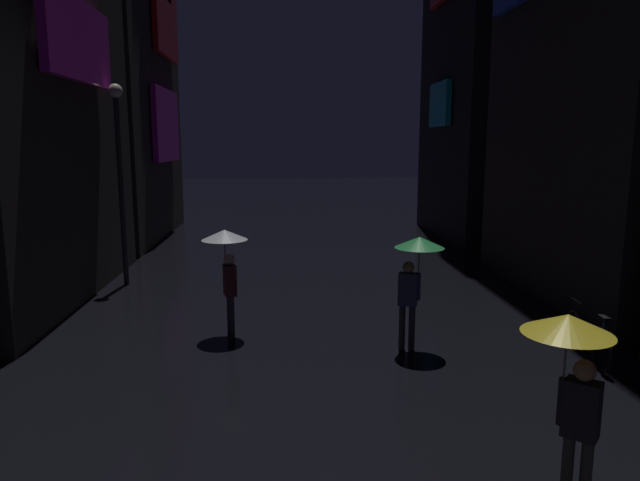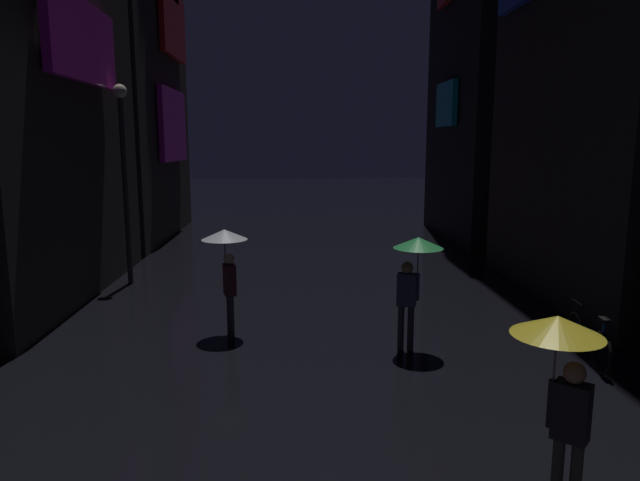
% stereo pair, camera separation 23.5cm
% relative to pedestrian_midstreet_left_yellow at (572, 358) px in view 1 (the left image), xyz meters
% --- Properties ---
extents(pedestrian_midstreet_left_yellow, '(0.90, 0.90, 2.12)m').
position_rel_pedestrian_midstreet_left_yellow_xyz_m(pedestrian_midstreet_left_yellow, '(0.00, 0.00, 0.00)').
color(pedestrian_midstreet_left_yellow, '#38332D').
rests_on(pedestrian_midstreet_left_yellow, ground).
extents(pedestrian_foreground_right_clear, '(0.90, 0.90, 2.12)m').
position_rel_pedestrian_midstreet_left_yellow_xyz_m(pedestrian_foreground_right_clear, '(-3.98, 5.76, 0.00)').
color(pedestrian_foreground_right_clear, '#2D2D38').
rests_on(pedestrian_foreground_right_clear, ground).
extents(pedestrian_midstreet_centre_green, '(0.90, 0.90, 2.12)m').
position_rel_pedestrian_midstreet_left_yellow_xyz_m(pedestrian_midstreet_centre_green, '(-0.48, 4.74, 0.00)').
color(pedestrian_midstreet_centre_green, '#2D2D38').
rests_on(pedestrian_midstreet_centre_green, ground).
extents(bicycle_parked_at_storefront, '(0.23, 1.82, 0.96)m').
position_rel_pedestrian_midstreet_left_yellow_xyz_m(bicycle_parked_at_storefront, '(2.47, 4.04, -1.28)').
color(bicycle_parked_at_storefront, black).
rests_on(bicycle_parked_at_storefront, ground).
extents(streetlamp_left_far, '(0.36, 0.36, 5.28)m').
position_rel_pedestrian_midstreet_left_yellow_xyz_m(streetlamp_left_far, '(-7.13, 10.11, 1.65)').
color(streetlamp_left_far, '#2D2D33').
rests_on(streetlamp_left_far, ground).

